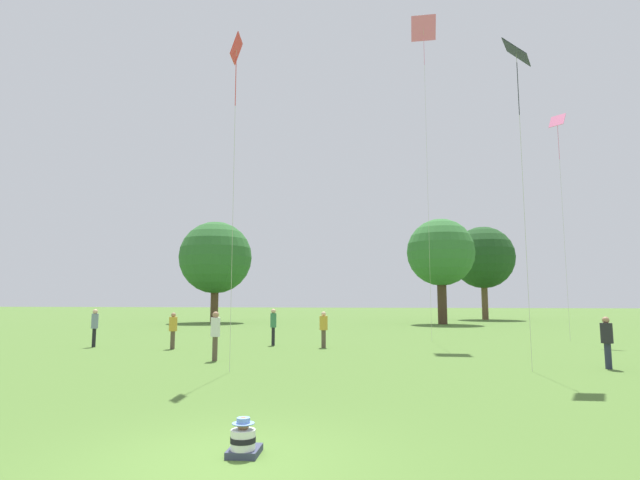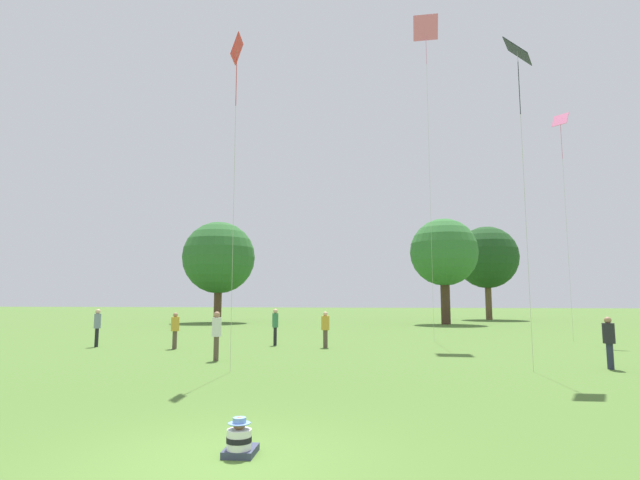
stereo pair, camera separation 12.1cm
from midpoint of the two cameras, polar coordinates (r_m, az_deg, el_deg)
ground_plane at (r=7.60m, az=-10.90°, el=-23.65°), size 300.00×300.00×0.00m
seated_toddler at (r=7.75m, az=-8.71°, el=-21.72°), size 0.48×0.58×0.55m
person_standing_0 at (r=19.09m, az=-11.56°, el=-10.16°), size 0.42×0.42×1.80m
person_standing_2 at (r=18.97m, az=30.29°, el=-9.65°), size 0.47×0.47×1.68m
person_standing_4 at (r=23.82m, az=0.76°, el=-9.84°), size 0.40×0.40×1.68m
person_standing_5 at (r=25.14m, az=-5.00°, el=-9.42°), size 0.40×0.40×1.79m
person_standing_6 at (r=24.19m, az=-16.09°, el=-9.56°), size 0.45×0.45×1.65m
person_standing_7 at (r=26.45m, az=-23.98°, el=-8.75°), size 0.40×0.40×1.79m
kite_2 at (r=32.14m, az=25.92°, el=11.21°), size 0.93×0.88×12.82m
kite_5 at (r=17.81m, az=-9.30°, el=19.33°), size 0.40×0.84×10.94m
kite_6 at (r=32.27m, az=12.11°, el=21.90°), size 1.43×0.78×18.78m
kite_7 at (r=18.94m, az=21.86°, el=18.51°), size 1.06×1.24×10.88m
distant_tree_0 at (r=51.98m, az=-11.42°, el=-2.00°), size 7.31×7.31×10.23m
distant_tree_1 at (r=61.61m, az=18.58°, el=-1.91°), size 7.23×7.23×10.86m
distant_tree_2 at (r=48.75m, az=14.05°, el=-1.41°), size 6.37×6.37×9.96m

